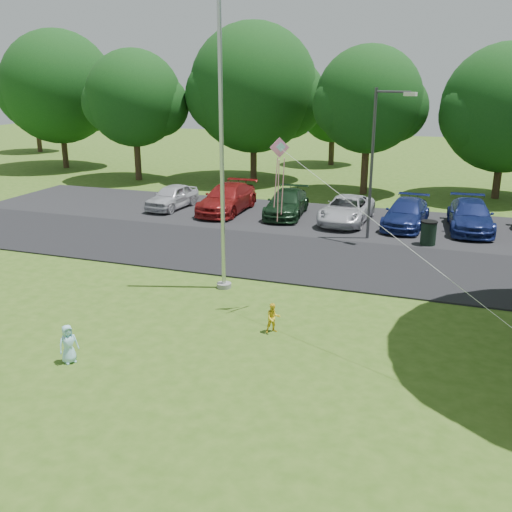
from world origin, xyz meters
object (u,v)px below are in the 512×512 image
(flagpole, at_px, (222,167))
(trash_can, at_px, (428,233))
(child_yellow, at_px, (273,318))
(kite, at_px, (286,167))
(child_blue, at_px, (68,344))
(street_lamp, at_px, (378,151))

(flagpole, xyz_separation_m, trash_can, (6.32, 7.55, -3.62))
(trash_can, xyz_separation_m, child_yellow, (-3.64, -10.41, -0.11))
(flagpole, height_order, child_yellow, flagpole)
(flagpole, xyz_separation_m, kite, (2.56, -1.40, 0.32))
(flagpole, height_order, child_blue, flagpole)
(child_yellow, height_order, kite, kite)
(trash_can, height_order, child_blue, trash_can)
(flagpole, height_order, street_lamp, flagpole)
(street_lamp, height_order, child_blue, street_lamp)
(child_blue, distance_m, kite, 7.57)
(trash_can, bearing_deg, kite, -112.81)
(child_yellow, relative_size, child_blue, 0.85)
(child_yellow, xyz_separation_m, child_blue, (-4.35, -3.41, 0.07))
(child_yellow, xyz_separation_m, kite, (-0.12, 1.45, 4.05))
(street_lamp, bearing_deg, flagpole, -96.96)
(street_lamp, height_order, trash_can, street_lamp)
(child_blue, relative_size, kite, 0.14)
(child_yellow, bearing_deg, flagpole, 97.59)
(flagpole, bearing_deg, child_yellow, -46.79)
(flagpole, bearing_deg, kite, -28.75)
(street_lamp, bearing_deg, child_yellow, -76.48)
(street_lamp, xyz_separation_m, kite, (-1.41, -9.03, 0.57))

